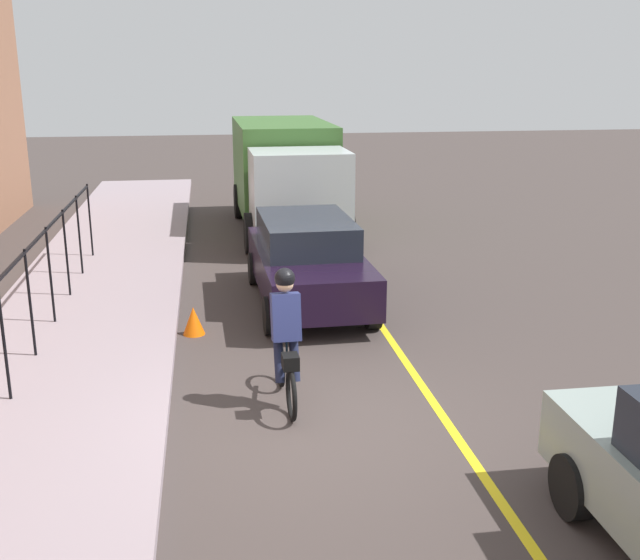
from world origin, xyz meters
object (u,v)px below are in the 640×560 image
at_px(parked_sedan_rear, 307,260).
at_px(cyclist_lead, 286,338).
at_px(box_truck_background, 286,172).
at_px(traffic_cone_near, 194,321).

bearing_deg(parked_sedan_rear, cyclist_lead, -12.54).
bearing_deg(parked_sedan_rear, box_truck_background, 176.05).
distance_m(cyclist_lead, traffic_cone_near, 3.18).
height_order(cyclist_lead, parked_sedan_rear, cyclist_lead).
height_order(cyclist_lead, traffic_cone_near, cyclist_lead).
bearing_deg(box_truck_background, traffic_cone_near, -17.53).
bearing_deg(box_truck_background, cyclist_lead, -6.91).
xyz_separation_m(parked_sedan_rear, box_truck_background, (6.48, -0.29, 0.73)).
xyz_separation_m(parked_sedan_rear, traffic_cone_near, (-1.39, 2.06, -0.59)).
xyz_separation_m(cyclist_lead, traffic_cone_near, (2.86, 1.22, -0.68)).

